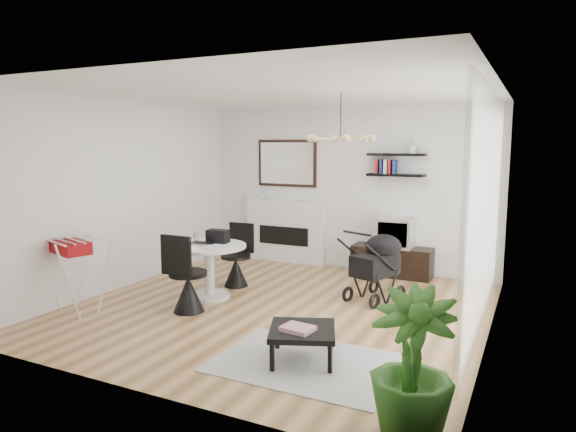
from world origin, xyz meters
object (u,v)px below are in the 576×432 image
at_px(tv_console, 392,261).
at_px(stroller, 377,269).
at_px(crt_tv, 396,232).
at_px(drying_rack, 77,274).
at_px(fireplace, 285,224).
at_px(potted_plant, 412,364).
at_px(coffee_table, 302,332).
at_px(dining_table, 209,263).

relative_size(tv_console, stroller, 1.27).
bearing_deg(crt_tv, drying_rack, -131.57).
relative_size(fireplace, drying_rack, 2.31).
bearing_deg(potted_plant, stroller, 110.50).
distance_m(fireplace, tv_console, 2.03).
relative_size(crt_tv, stroller, 0.54).
relative_size(crt_tv, coffee_table, 0.67).
xyz_separation_m(fireplace, coffee_table, (2.04, -3.75, -0.39)).
distance_m(drying_rack, coffee_table, 3.13).
bearing_deg(coffee_table, potted_plant, -33.81).
relative_size(crt_tv, drying_rack, 0.58).
bearing_deg(coffee_table, crt_tv, 90.34).
bearing_deg(potted_plant, drying_rack, 168.06).
distance_m(dining_table, potted_plant, 3.87).
bearing_deg(tv_console, potted_plant, -73.61).
xyz_separation_m(drying_rack, stroller, (3.20, 2.16, -0.07)).
distance_m(dining_table, stroller, 2.27).
height_order(tv_console, drying_rack, drying_rack).
bearing_deg(fireplace, stroller, -35.21).
bearing_deg(coffee_table, stroller, 88.06).
distance_m(tv_console, crt_tv, 0.47).
height_order(fireplace, stroller, fireplace).
xyz_separation_m(dining_table, drying_rack, (-1.13, -1.22, 0.01)).
relative_size(stroller, potted_plant, 0.92).
bearing_deg(dining_table, drying_rack, -132.66).
distance_m(crt_tv, coffee_table, 3.62).
xyz_separation_m(dining_table, potted_plant, (3.22, -2.14, 0.05)).
xyz_separation_m(stroller, coffee_table, (-0.08, -2.26, -0.13)).
relative_size(dining_table, stroller, 1.02).
height_order(stroller, coffee_table, stroller).
distance_m(crt_tv, dining_table, 3.02).
bearing_deg(crt_tv, stroller, -85.83).
height_order(drying_rack, coffee_table, drying_rack).
xyz_separation_m(fireplace, drying_rack, (-1.08, -3.65, -0.19)).
bearing_deg(stroller, coffee_table, -71.25).
height_order(coffee_table, potted_plant, potted_plant).
relative_size(tv_console, potted_plant, 1.16).
relative_size(tv_console, crt_tv, 2.33).
xyz_separation_m(dining_table, coffee_table, (1.99, -1.32, -0.19)).
xyz_separation_m(crt_tv, stroller, (0.10, -1.34, -0.28)).
relative_size(dining_table, potted_plant, 0.94).
xyz_separation_m(tv_console, drying_rack, (-3.05, -3.50, 0.26)).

